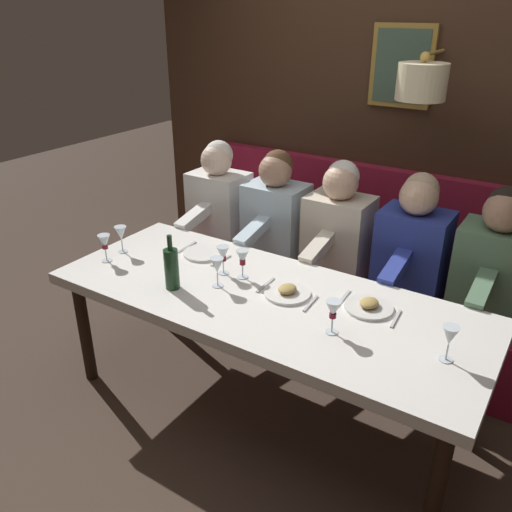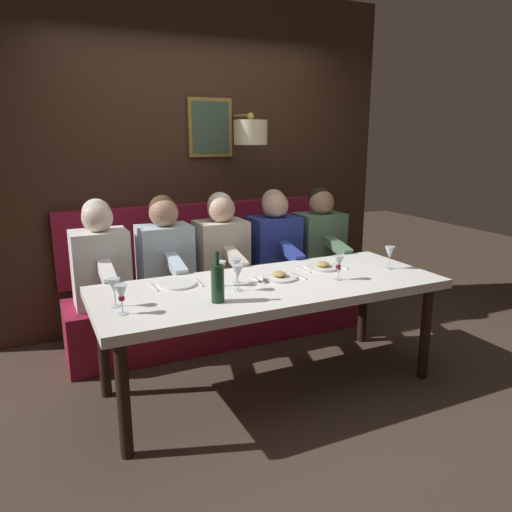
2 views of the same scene
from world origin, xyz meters
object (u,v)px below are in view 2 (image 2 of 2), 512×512
(diner_nearest, at_px, (320,235))
(wine_glass_1, at_px, (390,253))
(wine_glass_0, at_px, (121,294))
(wine_glass_3, at_px, (114,287))
(diner_farthest, at_px, (100,257))
(wine_glass_4, at_px, (236,266))
(wine_glass_5, at_px, (338,263))
(diner_near, at_px, (274,240))
(wine_glass_6, at_px, (221,269))
(dining_table, at_px, (271,293))
(wine_glass_2, at_px, (238,273))
(wine_bottle, at_px, (218,283))
(diner_far, at_px, (165,251))
(diner_middle, at_px, (221,245))

(diner_nearest, xyz_separation_m, wine_glass_1, (-0.93, 0.00, 0.04))
(wine_glass_0, relative_size, wine_glass_3, 1.00)
(diner_farthest, height_order, wine_glass_4, diner_farthest)
(wine_glass_0, bearing_deg, wine_glass_5, -88.43)
(diner_near, bearing_deg, wine_glass_6, 135.05)
(dining_table, bearing_deg, wine_glass_0, 99.40)
(diner_near, height_order, wine_glass_6, diner_near)
(diner_farthest, distance_m, wine_glass_5, 1.71)
(diner_near, height_order, wine_glass_1, diner_near)
(diner_nearest, xyz_separation_m, wine_glass_2, (-0.94, 1.19, 0.04))
(diner_near, bearing_deg, wine_glass_4, 138.86)
(wine_glass_5, bearing_deg, wine_bottle, 94.82)
(wine_glass_3, relative_size, wine_bottle, 0.55)
(wine_glass_4, bearing_deg, wine_glass_5, -109.16)
(diner_nearest, bearing_deg, wine_glass_4, 124.55)
(wine_glass_5, bearing_deg, wine_glass_6, 74.90)
(diner_near, xyz_separation_m, wine_bottle, (-1.08, 0.93, 0.04))
(wine_glass_3, bearing_deg, wine_glass_2, -92.51)
(diner_far, xyz_separation_m, wine_glass_4, (-0.78, -0.26, 0.04))
(wine_glass_0, xyz_separation_m, wine_glass_6, (0.24, -0.66, -0.00))
(wine_glass_5, bearing_deg, dining_table, 74.33)
(diner_near, height_order, wine_bottle, diner_near)
(diner_far, bearing_deg, wine_glass_0, 153.68)
(wine_glass_5, bearing_deg, diner_near, -2.40)
(wine_glass_4, bearing_deg, diner_far, 18.55)
(diner_far, distance_m, wine_bottle, 1.08)
(wine_glass_2, bearing_deg, dining_table, -78.20)
(diner_farthest, relative_size, wine_glass_4, 4.82)
(wine_glass_3, distance_m, wine_glass_4, 0.80)
(diner_middle, relative_size, wine_glass_4, 4.82)
(wine_glass_0, bearing_deg, wine_bottle, -93.78)
(diner_near, bearing_deg, wine_glass_1, -154.24)
(wine_glass_1, relative_size, wine_glass_6, 1.00)
(dining_table, distance_m, wine_glass_0, 1.01)
(diner_near, distance_m, diner_farthest, 1.43)
(wine_glass_0, xyz_separation_m, wine_glass_4, (0.26, -0.78, -0.00))
(dining_table, height_order, wine_bottle, wine_bottle)
(wine_glass_0, distance_m, wine_glass_2, 0.73)
(wine_glass_2, bearing_deg, wine_glass_3, 87.49)
(diner_far, height_order, wine_glass_5, diner_far)
(diner_middle, xyz_separation_m, wine_glass_1, (-0.93, -0.93, 0.04))
(diner_near, bearing_deg, diner_farthest, 90.00)
(diner_far, relative_size, wine_glass_0, 4.82)
(diner_nearest, height_order, wine_glass_3, diner_nearest)
(dining_table, distance_m, wine_glass_2, 0.32)
(diner_middle, bearing_deg, wine_glass_2, 164.65)
(wine_glass_0, relative_size, wine_glass_6, 1.00)
(dining_table, relative_size, wine_glass_6, 13.87)
(wine_glass_0, xyz_separation_m, wine_bottle, (-0.04, -0.54, 0.00))
(dining_table, xyz_separation_m, wine_glass_0, (-0.16, 0.98, 0.18))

